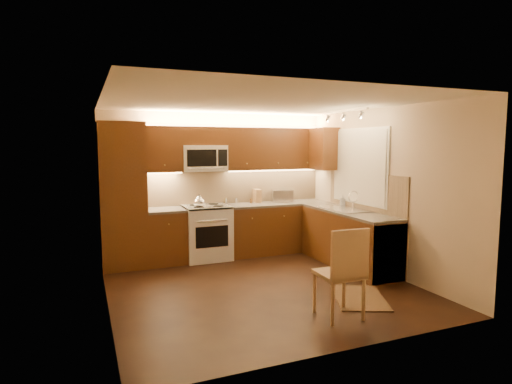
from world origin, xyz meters
name	(u,v)px	position (x,y,z in m)	size (l,w,h in m)	color
floor	(261,286)	(0.00, 0.00, 0.00)	(4.00, 4.00, 0.01)	black
ceiling	(261,102)	(0.00, 0.00, 2.50)	(4.00, 4.00, 0.01)	beige
wall_back	(217,184)	(0.00, 2.00, 1.25)	(4.00, 0.01, 2.50)	#C4AD8F
wall_front	(347,221)	(0.00, -2.00, 1.25)	(4.00, 0.01, 2.50)	#C4AD8F
wall_left	(104,204)	(-2.00, 0.00, 1.25)	(0.01, 4.00, 2.50)	#C4AD8F
wall_right	(382,191)	(2.00, 0.00, 1.25)	(0.01, 4.00, 2.50)	#C4AD8F
pantry	(123,196)	(-1.65, 1.70, 1.15)	(0.70, 0.60, 2.30)	#43270E
base_cab_back_left	(166,237)	(-0.99, 1.70, 0.43)	(0.62, 0.60, 0.86)	#43270E
counter_back_left	(165,210)	(-0.99, 1.70, 0.88)	(0.62, 0.60, 0.04)	#3C3A37
base_cab_back_right	(277,228)	(1.04, 1.70, 0.43)	(1.92, 0.60, 0.86)	#43270E
counter_back_right	(277,204)	(1.04, 1.70, 0.88)	(1.92, 0.60, 0.04)	#3C3A37
base_cab_right	(349,240)	(1.70, 0.40, 0.43)	(0.60, 2.00, 0.86)	#43270E
counter_right	(349,212)	(1.70, 0.40, 0.88)	(0.60, 2.00, 0.04)	#3C3A37
dishwasher	(376,249)	(1.70, -0.30, 0.43)	(0.58, 0.60, 0.84)	silver
backsplash_back	(236,186)	(0.35, 1.99, 1.20)	(3.30, 0.02, 0.60)	tan
backsplash_right	(365,191)	(1.99, 0.40, 1.20)	(0.02, 2.00, 0.60)	tan
upper_cab_back_left	(162,149)	(-0.99, 1.82, 1.88)	(0.62, 0.35, 0.75)	#43270E
upper_cab_back_right	(275,149)	(1.04, 1.82, 1.88)	(1.92, 0.35, 0.75)	#43270E
upper_cab_bridge	(203,136)	(-0.30, 1.82, 2.09)	(0.76, 0.35, 0.31)	#43270E
upper_cab_right_corner	(324,149)	(1.82, 1.40, 1.88)	(0.35, 0.50, 0.75)	#43270E
stove	(207,232)	(-0.30, 1.68, 0.46)	(0.76, 0.65, 0.92)	silver
microwave	(204,158)	(-0.30, 1.81, 1.72)	(0.76, 0.38, 0.44)	silver
window_frame	(360,166)	(1.99, 0.55, 1.60)	(0.03, 1.44, 1.24)	silver
window_blinds	(359,166)	(1.97, 0.55, 1.60)	(0.02, 1.36, 1.16)	silver
sink	(344,205)	(1.70, 0.55, 0.98)	(0.52, 0.86, 0.15)	silver
faucet	(353,200)	(1.88, 0.55, 1.05)	(0.20, 0.04, 0.30)	silver
track_light_bar	(343,111)	(1.55, 0.40, 2.46)	(0.04, 1.20, 0.03)	silver
kettle	(199,201)	(-0.46, 1.54, 1.03)	(0.19, 0.19, 0.22)	silver
toaster_oven	(282,196)	(1.18, 1.80, 1.01)	(0.38, 0.28, 0.23)	silver
knife_block	(257,196)	(0.72, 1.88, 1.02)	(0.11, 0.18, 0.24)	#936842
spice_jar_a	(226,201)	(0.14, 1.92, 0.95)	(0.04, 0.04, 0.10)	silver
spice_jar_b	(251,201)	(0.58, 1.83, 0.94)	(0.04, 0.04, 0.09)	brown
spice_jar_c	(236,200)	(0.34, 1.93, 0.95)	(0.05, 0.05, 0.09)	silver
spice_jar_d	(226,201)	(0.14, 1.94, 0.95)	(0.05, 0.05, 0.10)	#A38631
soap_bottle	(343,200)	(1.94, 0.95, 0.99)	(0.08, 0.08, 0.18)	#B1B2B6
rug	(359,298)	(0.98, -0.90, 0.01)	(0.61, 0.91, 0.01)	black
dining_chair	(339,272)	(0.41, -1.28, 0.52)	(0.46, 0.46, 1.04)	#936842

